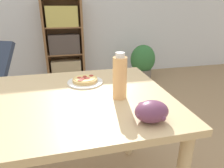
% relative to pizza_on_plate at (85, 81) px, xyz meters
% --- Properties ---
extents(wall_back, '(8.00, 0.05, 2.60)m').
position_rel_pizza_on_plate_xyz_m(wall_back, '(-0.19, 2.49, 0.51)').
color(wall_back, silver).
rests_on(wall_back, ground_plane).
extents(dining_table, '(1.17, 0.88, 0.78)m').
position_rel_pizza_on_plate_xyz_m(dining_table, '(-0.15, -0.19, -0.12)').
color(dining_table, '#D1B27F').
rests_on(dining_table, ground_plane).
extents(pizza_on_plate, '(0.22, 0.22, 0.04)m').
position_rel_pizza_on_plate_xyz_m(pizza_on_plate, '(0.00, 0.00, 0.00)').
color(pizza_on_plate, white).
rests_on(pizza_on_plate, dining_table).
extents(grape_bunch, '(0.14, 0.13, 0.09)m').
position_rel_pizza_on_plate_xyz_m(grape_bunch, '(0.22, -0.51, 0.03)').
color(grape_bunch, '#6B3856').
rests_on(grape_bunch, dining_table).
extents(drink_bottle, '(0.07, 0.07, 0.24)m').
position_rel_pizza_on_plate_xyz_m(drink_bottle, '(0.15, -0.26, 0.10)').
color(drink_bottle, '#EFB270').
rests_on(drink_bottle, dining_table).
extents(bookshelf, '(0.64, 0.31, 1.36)m').
position_rel_pizza_on_plate_xyz_m(bookshelf, '(-0.10, 2.31, -0.15)').
color(bookshelf, brown).
rests_on(bookshelf, ground_plane).
extents(potted_plant_floor, '(0.43, 0.36, 0.62)m').
position_rel_pizza_on_plate_xyz_m(potted_plant_floor, '(1.19, 1.94, -0.48)').
color(potted_plant_floor, '#70665B').
rests_on(potted_plant_floor, ground_plane).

